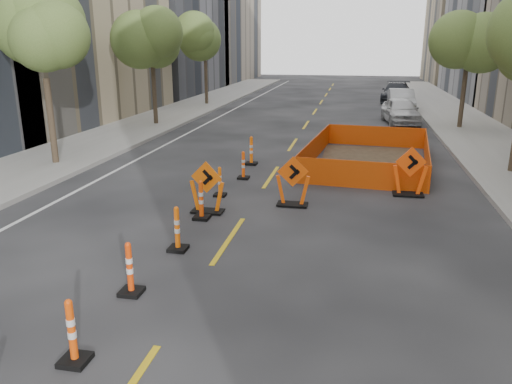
% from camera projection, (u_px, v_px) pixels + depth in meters
% --- Properties ---
extents(ground_plane, '(140.00, 140.00, 0.00)m').
position_uv_depth(ground_plane, '(169.00, 329.00, 8.23)').
color(ground_plane, black).
extents(sidewalk_left, '(4.00, 90.00, 0.15)m').
position_uv_depth(sidewalk_left, '(70.00, 153.00, 21.18)').
color(sidewalk_left, gray).
rests_on(sidewalk_left, ground).
extents(bld_left_d, '(12.00, 16.00, 14.00)m').
position_uv_depth(bld_left_d, '(144.00, 16.00, 46.27)').
color(bld_left_d, '#4C4C51').
rests_on(bld_left_d, ground).
extents(bld_right_e, '(12.00, 14.00, 16.00)m').
position_uv_depth(bld_right_e, '(487.00, 12.00, 57.78)').
color(bld_right_e, tan).
rests_on(bld_right_e, ground).
extents(tree_l_b, '(2.80, 2.80, 5.95)m').
position_uv_depth(tree_l_b, '(42.00, 43.00, 17.92)').
color(tree_l_b, '#382B1E').
rests_on(tree_l_b, ground).
extents(tree_l_c, '(2.80, 2.80, 5.95)m').
position_uv_depth(tree_l_c, '(152.00, 43.00, 27.31)').
color(tree_l_c, '#382B1E').
rests_on(tree_l_c, ground).
extents(tree_l_d, '(2.80, 2.80, 5.95)m').
position_uv_depth(tree_l_d, '(205.00, 43.00, 36.71)').
color(tree_l_d, '#382B1E').
rests_on(tree_l_d, ground).
extents(tree_r_c, '(2.80, 2.80, 5.95)m').
position_uv_depth(tree_r_c, '(469.00, 43.00, 26.02)').
color(tree_r_c, '#382B1E').
rests_on(tree_r_c, ground).
extents(channelizer_2, '(0.41, 0.41, 1.04)m').
position_uv_depth(channelizer_2, '(72.00, 332.00, 7.22)').
color(channelizer_2, '#EB4809').
rests_on(channelizer_2, ground).
extents(channelizer_3, '(0.41, 0.41, 1.04)m').
position_uv_depth(channelizer_3, '(130.00, 268.00, 9.25)').
color(channelizer_3, '#E73C09').
rests_on(channelizer_3, ground).
extents(channelizer_4, '(0.41, 0.41, 1.05)m').
position_uv_depth(channelizer_4, '(177.00, 229.00, 11.22)').
color(channelizer_4, '#FF630A').
rests_on(channelizer_4, ground).
extents(channelizer_5, '(0.42, 0.42, 1.07)m').
position_uv_depth(channelizer_5, '(201.00, 200.00, 13.25)').
color(channelizer_5, '#E94609').
rests_on(channelizer_5, ground).
extents(channelizer_6, '(0.37, 0.37, 0.93)m').
position_uv_depth(channelizer_6, '(220.00, 181.00, 15.29)').
color(channelizer_6, orange).
rests_on(channelizer_6, ground).
extents(channelizer_7, '(0.38, 0.38, 0.97)m').
position_uv_depth(channelizer_7, '(243.00, 165.00, 17.24)').
color(channelizer_7, '#FF500A').
rests_on(channelizer_7, ground).
extents(channelizer_8, '(0.44, 0.44, 1.11)m').
position_uv_depth(channelizer_8, '(251.00, 151.00, 19.26)').
color(channelizer_8, '#FF640A').
rests_on(channelizer_8, ground).
extents(chevron_sign_left, '(1.04, 0.69, 1.47)m').
position_uv_depth(chevron_sign_left, '(207.00, 187.00, 13.70)').
color(chevron_sign_left, '#E45D09').
rests_on(chevron_sign_left, ground).
extents(chevron_sign_center, '(1.08, 0.77, 1.47)m').
position_uv_depth(chevron_sign_center, '(293.00, 181.00, 14.29)').
color(chevron_sign_center, '#DE4A09').
rests_on(chevron_sign_center, ground).
extents(chevron_sign_right, '(1.10, 0.74, 1.54)m').
position_uv_depth(chevron_sign_right, '(410.00, 171.00, 15.24)').
color(chevron_sign_right, '#FF4A0A').
rests_on(chevron_sign_right, ground).
extents(safety_fence, '(4.98, 7.70, 0.91)m').
position_uv_depth(safety_fence, '(369.00, 152.00, 19.46)').
color(safety_fence, '#FF630D').
rests_on(safety_fence, ground).
extents(parked_car_near, '(2.32, 4.59, 1.50)m').
position_uv_depth(parked_car_near, '(401.00, 111.00, 29.23)').
color(parked_car_near, silver).
rests_on(parked_car_near, ground).
extents(parked_car_mid, '(1.68, 4.63, 1.52)m').
position_uv_depth(parked_car_mid, '(401.00, 100.00, 34.43)').
color(parked_car_mid, '#AFB1B5').
rests_on(parked_car_mid, ground).
extents(parked_car_far, '(2.80, 5.60, 1.56)m').
position_uv_depth(parked_car_far, '(397.00, 93.00, 39.67)').
color(parked_car_far, black).
rests_on(parked_car_far, ground).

